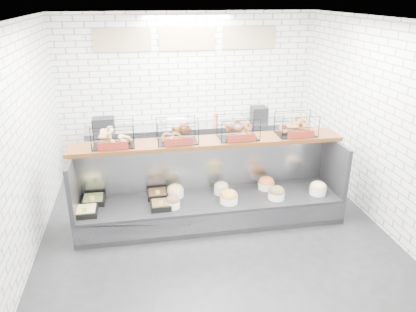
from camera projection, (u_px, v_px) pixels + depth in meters
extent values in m
plane|color=black|center=(214.00, 231.00, 6.05)|extent=(5.50, 5.50, 0.00)
cube|color=white|center=(188.00, 91.00, 8.00)|extent=(5.00, 0.02, 3.00)
cube|color=white|center=(20.00, 148.00, 5.08)|extent=(0.02, 5.50, 3.00)
cube|color=white|center=(383.00, 126.00, 5.90)|extent=(0.02, 5.50, 3.00)
cube|color=white|center=(216.00, 20.00, 4.93)|extent=(5.00, 5.50, 0.02)
cube|color=tan|center=(122.00, 40.00, 7.40)|extent=(1.05, 0.03, 0.42)
cube|color=tan|center=(187.00, 39.00, 7.60)|extent=(1.05, 0.03, 0.42)
cube|color=tan|center=(249.00, 38.00, 7.80)|extent=(1.05, 0.03, 0.42)
cube|color=black|center=(211.00, 209.00, 6.25)|extent=(4.00, 0.90, 0.40)
cube|color=#93969B|center=(216.00, 223.00, 5.85)|extent=(4.00, 0.03, 0.28)
cube|color=#93969B|center=(206.00, 163.00, 6.40)|extent=(4.00, 0.08, 0.80)
cube|color=black|center=(73.00, 184.00, 5.70)|extent=(0.06, 0.90, 0.80)
cube|color=black|center=(334.00, 165.00, 6.35)|extent=(0.06, 0.90, 0.80)
cube|color=black|center=(86.00, 212.00, 5.71)|extent=(0.31, 0.31, 0.08)
cube|color=#E5CA75|center=(86.00, 210.00, 5.69)|extent=(0.27, 0.27, 0.04)
cube|color=#DDCD4D|center=(85.00, 210.00, 5.57)|extent=(0.06, 0.01, 0.08)
cube|color=black|center=(94.00, 200.00, 6.02)|extent=(0.32, 0.32, 0.08)
cube|color=olive|center=(93.00, 198.00, 6.01)|extent=(0.28, 0.28, 0.04)
cube|color=#DDCD4D|center=(92.00, 198.00, 5.89)|extent=(0.06, 0.01, 0.08)
cube|color=black|center=(161.00, 205.00, 5.88)|extent=(0.29, 0.29, 0.08)
cube|color=brown|center=(161.00, 203.00, 5.86)|extent=(0.25, 0.25, 0.04)
cube|color=#DDCD4D|center=(161.00, 203.00, 5.75)|extent=(0.06, 0.01, 0.08)
cube|color=black|center=(157.00, 194.00, 6.20)|extent=(0.31, 0.31, 0.08)
cube|color=brown|center=(157.00, 192.00, 6.19)|extent=(0.26, 0.26, 0.04)
cube|color=#DDCD4D|center=(158.00, 192.00, 6.07)|extent=(0.06, 0.01, 0.08)
cylinder|color=white|center=(173.00, 204.00, 5.89)|extent=(0.21, 0.21, 0.11)
ellipsoid|color=brown|center=(172.00, 200.00, 5.86)|extent=(0.21, 0.21, 0.15)
cylinder|color=white|center=(175.00, 193.00, 6.21)|extent=(0.26, 0.26, 0.11)
ellipsoid|color=#F4CC7C|center=(175.00, 189.00, 6.19)|extent=(0.25, 0.25, 0.17)
cylinder|color=white|center=(229.00, 199.00, 6.03)|extent=(0.27, 0.27, 0.11)
ellipsoid|color=orange|center=(229.00, 196.00, 6.00)|extent=(0.26, 0.26, 0.18)
cylinder|color=white|center=(221.00, 190.00, 6.31)|extent=(0.23, 0.23, 0.11)
ellipsoid|color=tan|center=(221.00, 186.00, 6.29)|extent=(0.22, 0.22, 0.16)
cylinder|color=white|center=(276.00, 195.00, 6.15)|extent=(0.26, 0.26, 0.11)
ellipsoid|color=brown|center=(277.00, 191.00, 6.12)|extent=(0.25, 0.25, 0.18)
cylinder|color=white|center=(266.00, 185.00, 6.46)|extent=(0.26, 0.26, 0.11)
ellipsoid|color=orange|center=(266.00, 182.00, 6.43)|extent=(0.25, 0.25, 0.18)
cylinder|color=white|center=(318.00, 190.00, 6.29)|extent=(0.26, 0.26, 0.11)
ellipsoid|color=#D5AD83|center=(318.00, 187.00, 6.27)|extent=(0.26, 0.26, 0.18)
cube|color=#3F210D|center=(208.00, 142.00, 6.07)|extent=(4.10, 0.50, 0.06)
cube|color=black|center=(113.00, 135.00, 5.77)|extent=(0.60, 0.38, 0.34)
cube|color=maroon|center=(113.00, 146.00, 5.62)|extent=(0.42, 0.02, 0.11)
cube|color=black|center=(177.00, 131.00, 5.92)|extent=(0.60, 0.38, 0.34)
cube|color=maroon|center=(179.00, 142.00, 5.77)|extent=(0.42, 0.02, 0.11)
cube|color=black|center=(238.00, 128.00, 6.07)|extent=(0.60, 0.38, 0.34)
cube|color=maroon|center=(241.00, 138.00, 5.92)|extent=(0.42, 0.02, 0.11)
cube|color=black|center=(296.00, 124.00, 6.22)|extent=(0.60, 0.38, 0.34)
cube|color=maroon|center=(301.00, 135.00, 6.07)|extent=(0.42, 0.02, 0.11)
cube|color=#93969B|center=(191.00, 146.00, 8.10)|extent=(4.00, 0.60, 0.90)
cube|color=black|center=(103.00, 124.00, 7.58)|extent=(0.40, 0.30, 0.24)
cube|color=silver|center=(176.00, 122.00, 7.80)|extent=(0.35, 0.28, 0.18)
cylinder|color=#DE5437|center=(216.00, 118.00, 7.96)|extent=(0.09, 0.09, 0.22)
cube|color=black|center=(259.00, 114.00, 8.09)|extent=(0.30, 0.30, 0.30)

